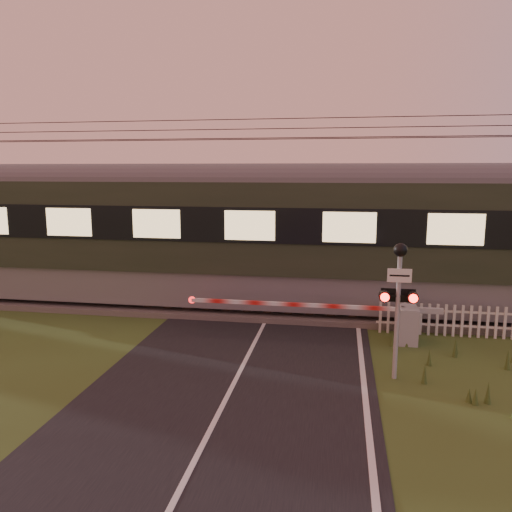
# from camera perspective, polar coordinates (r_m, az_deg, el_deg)

# --- Properties ---
(ground) EXTENTS (160.00, 160.00, 0.00)m
(ground) POSITION_cam_1_polar(r_m,az_deg,el_deg) (10.59, -3.16, -15.57)
(ground) COLOR #39491C
(ground) RESTS_ON ground
(road) EXTENTS (6.00, 140.00, 0.03)m
(road) POSITION_cam_1_polar(r_m,az_deg,el_deg) (10.38, -3.36, -16.07)
(road) COLOR black
(road) RESTS_ON ground
(track_bed) EXTENTS (140.00, 3.40, 0.39)m
(track_bed) POSITION_cam_1_polar(r_m,az_deg,el_deg) (16.58, 1.85, -5.83)
(track_bed) COLOR #47423D
(track_bed) RESTS_ON ground
(overhead_wires) EXTENTS (120.00, 0.62, 0.62)m
(overhead_wires) POSITION_cam_1_polar(r_m,az_deg,el_deg) (16.01, 1.97, 14.07)
(overhead_wires) COLOR black
(overhead_wires) RESTS_ON ground
(boom_gate) EXTENTS (6.90, 0.75, 1.00)m
(boom_gate) POSITION_cam_1_polar(r_m,az_deg,el_deg) (13.86, 15.34, -7.24)
(boom_gate) COLOR gray
(boom_gate) RESTS_ON ground
(crossing_signal) EXTENTS (0.77, 0.34, 3.02)m
(crossing_signal) POSITION_cam_1_polar(r_m,az_deg,el_deg) (11.10, 15.99, -3.40)
(crossing_signal) COLOR gray
(crossing_signal) RESTS_ON ground
(picket_fence) EXTENTS (3.72, 0.07, 0.90)m
(picket_fence) POSITION_cam_1_polar(r_m,az_deg,el_deg) (14.80, 20.84, -6.86)
(picket_fence) COLOR silver
(picket_fence) RESTS_ON ground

